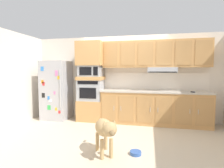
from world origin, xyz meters
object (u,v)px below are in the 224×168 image
(refrigerator, at_px, (57,90))
(screwdriver, at_px, (193,92))
(built_in_oven, at_px, (91,90))
(microwave, at_px, (91,71))
(dog, at_px, (105,129))
(dog_food_bowl, at_px, (136,153))

(refrigerator, height_order, screwdriver, refrigerator)
(built_in_oven, relative_size, microwave, 1.09)
(dog, bearing_deg, refrigerator, -164.30)
(built_in_oven, bearing_deg, microwave, -0.77)
(dog, height_order, dog_food_bowl, dog)
(microwave, relative_size, screwdriver, 3.96)
(dog, relative_size, dog_food_bowl, 4.16)
(built_in_oven, xyz_separation_m, microwave, (0.00, -0.00, 0.56))
(dog, distance_m, dog_food_bowl, 0.69)
(built_in_oven, distance_m, dog, 2.33)
(built_in_oven, distance_m, microwave, 0.56)
(built_in_oven, bearing_deg, refrigerator, -176.44)
(refrigerator, xyz_separation_m, screwdriver, (3.86, -0.11, 0.05))
(screwdriver, bearing_deg, microwave, 176.41)
(built_in_oven, bearing_deg, dog_food_bowl, -52.41)
(screwdriver, bearing_deg, dog, -133.57)
(refrigerator, xyz_separation_m, dog_food_bowl, (2.56, -1.85, -0.85))
(refrigerator, relative_size, built_in_oven, 2.51)
(microwave, bearing_deg, screwdriver, -3.59)
(refrigerator, bearing_deg, microwave, 3.56)
(built_in_oven, height_order, dog_food_bowl, built_in_oven)
(microwave, distance_m, dog, 2.49)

